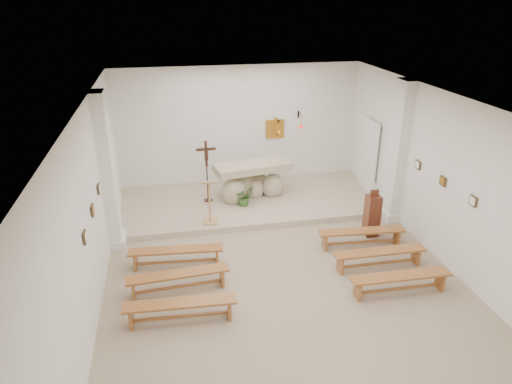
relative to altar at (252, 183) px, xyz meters
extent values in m
cube|color=tan|center=(-0.10, -3.68, -0.55)|extent=(7.00, 10.00, 0.00)
cube|color=white|center=(-3.59, -3.68, 1.20)|extent=(0.02, 10.00, 3.50)
cube|color=white|center=(3.39, -3.68, 1.20)|extent=(0.02, 10.00, 3.50)
cube|color=white|center=(-0.10, 1.31, 1.20)|extent=(7.00, 0.02, 3.50)
cube|color=silver|center=(-0.10, -3.68, 2.94)|extent=(7.00, 10.00, 0.02)
cube|color=#BFAB93|center=(-0.10, -0.18, -0.48)|extent=(6.98, 3.00, 0.15)
cube|color=white|center=(-3.47, -1.68, 1.20)|extent=(0.26, 0.55, 3.50)
cube|color=white|center=(3.27, -1.68, 1.20)|extent=(0.26, 0.55, 3.50)
cube|color=gold|center=(0.95, 1.28, 1.10)|extent=(0.55, 0.04, 0.55)
cube|color=black|center=(1.65, 1.29, 1.50)|extent=(0.04, 0.02, 0.20)
cylinder|color=black|center=(1.65, 1.14, 1.57)|extent=(0.02, 0.30, 0.02)
cylinder|color=black|center=(1.65, 0.99, 1.40)|extent=(0.01, 0.01, 0.34)
sphere|color=red|center=(1.65, 0.99, 1.21)|extent=(0.11, 0.11, 0.11)
cube|color=#46351F|center=(-3.57, -4.48, 1.17)|extent=(0.03, 0.20, 0.20)
cube|color=#46351F|center=(-3.57, -3.48, 1.17)|extent=(0.03, 0.20, 0.20)
cube|color=#46351F|center=(-3.57, -2.48, 1.17)|extent=(0.03, 0.20, 0.20)
cube|color=#46351F|center=(3.37, -4.48, 1.17)|extent=(0.03, 0.20, 0.20)
cube|color=#46351F|center=(3.37, -3.48, 1.17)|extent=(0.03, 0.20, 0.20)
cube|color=#46351F|center=(3.37, -2.48, 1.17)|extent=(0.03, 0.20, 0.20)
cube|color=silver|center=(-3.53, -0.98, -0.28)|extent=(0.10, 0.85, 0.52)
cube|color=silver|center=(3.33, -0.98, -0.28)|extent=(0.10, 0.85, 0.52)
ellipsoid|color=#C4B996|center=(-0.54, -0.27, -0.12)|extent=(0.66, 0.56, 0.75)
ellipsoid|color=#C4B996|center=(0.59, -0.02, -0.14)|extent=(0.62, 0.52, 0.70)
ellipsoid|color=#C4B996|center=(-0.17, 0.17, -0.10)|extent=(0.70, 0.60, 0.66)
ellipsoid|color=#C4B996|center=(0.26, 0.22, -0.16)|extent=(0.57, 0.49, 0.62)
ellipsoid|color=#C4B996|center=(0.09, -0.04, -0.20)|extent=(0.48, 0.41, 0.57)
cube|color=#C4B996|center=(0.03, 0.00, 0.45)|extent=(2.15, 1.16, 0.20)
cube|color=tan|center=(-1.28, -1.33, -0.38)|extent=(0.37, 0.37, 0.04)
cylinder|color=tan|center=(-1.28, -1.33, 0.10)|extent=(0.05, 0.05, 1.00)
cube|color=tan|center=(-1.28, -1.35, 0.65)|extent=(0.43, 0.32, 0.16)
cube|color=white|center=(-1.28, -1.39, 0.70)|extent=(0.37, 0.26, 0.13)
cylinder|color=black|center=(-1.20, -0.06, -0.39)|extent=(0.22, 0.22, 0.03)
cylinder|color=black|center=(-1.20, -0.06, 0.10)|extent=(0.03, 0.03, 1.01)
cube|color=black|center=(-1.20, -0.06, 0.93)|extent=(0.07, 0.05, 0.69)
cube|color=black|center=(-1.20, -0.06, 1.05)|extent=(0.51, 0.05, 0.06)
cube|color=black|center=(-1.20, -0.09, 0.91)|extent=(0.09, 0.04, 0.29)
imported|color=#356227|center=(-0.30, -0.52, -0.12)|extent=(0.63, 0.60, 0.56)
cube|color=brown|center=(2.41, -2.43, -0.05)|extent=(0.31, 0.31, 1.00)
cube|color=brown|center=(2.41, -2.43, 0.52)|extent=(0.20, 0.05, 0.16)
cube|color=#95582B|center=(-2.16, -2.90, -0.16)|extent=(1.97, 0.48, 0.04)
cube|color=#95582B|center=(-3.00, -2.83, -0.37)|extent=(0.08, 0.29, 0.37)
cube|color=#95582B|center=(-1.32, -2.97, -0.37)|extent=(0.08, 0.29, 0.37)
cube|color=#95582B|center=(-2.16, -2.90, -0.45)|extent=(1.64, 0.20, 0.04)
cube|color=#95582B|center=(1.96, -2.90, -0.16)|extent=(1.97, 0.46, 0.04)
cube|color=#95582B|center=(1.12, -2.83, -0.37)|extent=(0.08, 0.29, 0.37)
cube|color=#95582B|center=(2.80, -2.96, -0.37)|extent=(0.08, 0.29, 0.37)
cube|color=#95582B|center=(1.96, -2.90, -0.45)|extent=(1.64, 0.18, 0.04)
cube|color=#95582B|center=(-2.16, -3.80, -0.16)|extent=(1.97, 0.44, 0.04)
cube|color=#95582B|center=(-3.01, -3.86, -0.37)|extent=(0.07, 0.29, 0.37)
cube|color=#95582B|center=(-1.32, -3.75, -0.37)|extent=(0.07, 0.29, 0.37)
cube|color=#95582B|center=(-2.16, -3.80, -0.45)|extent=(1.64, 0.16, 0.04)
cube|color=#95582B|center=(1.96, -3.80, -0.16)|extent=(1.96, 0.33, 0.04)
cube|color=#95582B|center=(1.12, -3.80, -0.37)|extent=(0.06, 0.28, 0.37)
cube|color=#95582B|center=(2.81, -3.81, -0.37)|extent=(0.06, 0.28, 0.37)
cube|color=#95582B|center=(1.96, -3.80, -0.45)|extent=(1.64, 0.07, 0.04)
cube|color=#95582B|center=(-2.16, -4.71, -0.16)|extent=(1.97, 0.42, 0.04)
cube|color=#95582B|center=(-3.01, -4.66, -0.37)|extent=(0.07, 0.29, 0.37)
cube|color=#95582B|center=(-1.32, -4.75, -0.37)|extent=(0.07, 0.29, 0.37)
cube|color=#95582B|center=(-2.16, -4.71, -0.45)|extent=(1.64, 0.14, 0.04)
cube|color=#95582B|center=(1.96, -4.71, -0.16)|extent=(1.96, 0.35, 0.04)
cube|color=#95582B|center=(1.12, -4.69, -0.37)|extent=(0.06, 0.29, 0.37)
cube|color=#95582B|center=(2.81, -4.72, -0.37)|extent=(0.06, 0.29, 0.37)
cube|color=#95582B|center=(1.96, -4.71, -0.45)|extent=(1.64, 0.09, 0.04)
camera|label=1|loc=(-2.16, -11.26, 4.74)|focal=32.00mm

